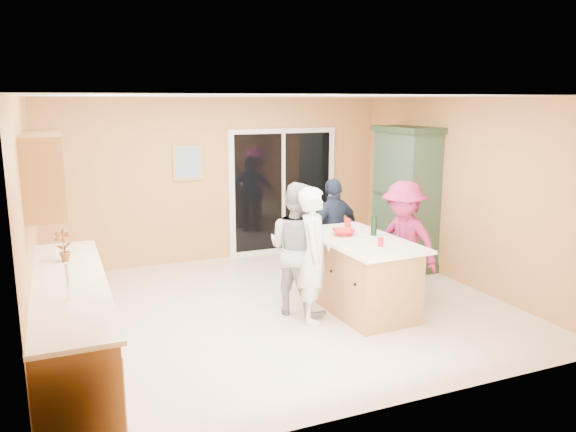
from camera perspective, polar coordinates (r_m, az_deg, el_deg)
name	(u,v)px	position (r m, az deg, el deg)	size (l,w,h in m)	color
floor	(280,308)	(7.12, -0.81, -9.34)	(5.50, 5.50, 0.00)	beige
ceiling	(279,96)	(6.65, -0.88, 12.06)	(5.50, 5.00, 0.10)	silver
wall_back	(222,180)	(9.10, -6.75, 3.68)	(5.50, 0.10, 2.60)	#F1B163
wall_front	(396,260)	(4.60, 10.90, -4.38)	(5.50, 0.10, 2.60)	#F1B163
wall_left	(30,226)	(6.30, -24.73, -0.91)	(0.10, 5.00, 2.60)	#F1B163
wall_right	(463,192)	(8.18, 17.33, 2.33)	(0.10, 5.00, 2.60)	#F1B163
left_cabinet_run	(72,337)	(5.53, -21.08, -11.40)	(0.65, 3.05, 1.24)	#A76F41
upper_cabinets	(44,171)	(6.01, -23.58, 4.20)	(0.35, 1.60, 0.75)	#A76F41
sliding_door	(283,191)	(9.45, -0.52, 2.52)	(1.90, 0.07, 2.10)	silver
framed_picture	(188,163)	(8.91, -10.16, 5.35)	(0.46, 0.04, 0.56)	#A18850
kitchen_island	(360,276)	(7.02, 7.28, -6.09)	(1.00, 1.76, 0.91)	#A76F41
green_hutch	(406,199)	(8.84, 11.86, 1.67)	(0.62, 1.18, 2.17)	#213522
woman_white	(314,255)	(6.52, 2.66, -3.98)	(0.58, 0.38, 1.59)	white
woman_grey	(297,249)	(6.75, 0.94, -3.34)	(0.78, 0.61, 1.61)	#9F9FA1
woman_navy	(334,231)	(7.92, 4.69, -1.56)	(0.88, 0.36, 1.49)	#1A243B
woman_magenta	(403,242)	(7.30, 11.62, -2.61)	(1.01, 0.58, 1.57)	#962052
serving_bowl	(343,232)	(7.04, 5.66, -1.65)	(0.28, 0.28, 0.07)	red
tulip_vase	(64,245)	(6.15, -21.84, -2.75)	(0.18, 0.12, 0.35)	#AE1B11
tumbler_near	(381,242)	(6.55, 9.38, -2.63)	(0.07, 0.07, 0.10)	red
tumbler_far	(348,223)	(7.48, 6.08, -0.69)	(0.08, 0.08, 0.11)	red
wine_bottle	(374,225)	(7.05, 8.72, -0.94)	(0.08, 0.08, 0.33)	black
white_plate	(360,237)	(6.94, 7.32, -2.10)	(0.21, 0.21, 0.01)	silver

